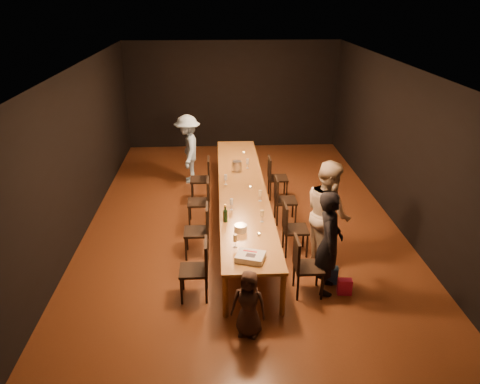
{
  "coord_description": "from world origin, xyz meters",
  "views": [
    {
      "loc": [
        -0.48,
        -8.27,
        4.22
      ],
      "look_at": [
        -0.09,
        -0.8,
        1.0
      ],
      "focal_mm": 35.0,
      "sensor_mm": 36.0,
      "label": 1
    }
  ],
  "objects_px": {
    "chair_right_2": "(286,200)",
    "woman_tan": "(328,213)",
    "chair_right_0": "(309,266)",
    "chair_left_2": "(199,202)",
    "chair_right_3": "(278,177)",
    "chair_left_3": "(200,179)",
    "chair_left_1": "(196,231)",
    "birthday_cake": "(251,257)",
    "ice_bucket": "(237,166)",
    "chair_left_0": "(194,270)",
    "child": "(249,304)",
    "table": "(242,190)",
    "plate_stack": "(241,228)",
    "man_blue": "(188,149)",
    "woman_birthday": "(329,243)",
    "champagne_bottle": "(225,213)",
    "chair_right_1": "(296,229)"
  },
  "relations": [
    {
      "from": "woman_tan",
      "to": "birthday_cake",
      "type": "distance_m",
      "value": 1.76
    },
    {
      "from": "child",
      "to": "table",
      "type": "bearing_deg",
      "value": 103.99
    },
    {
      "from": "table",
      "to": "chair_right_0",
      "type": "height_order",
      "value": "chair_right_0"
    },
    {
      "from": "chair_left_0",
      "to": "chair_left_1",
      "type": "relative_size",
      "value": 1.0
    },
    {
      "from": "chair_right_0",
      "to": "woman_tan",
      "type": "xyz_separation_m",
      "value": [
        0.46,
        0.9,
        0.43
      ]
    },
    {
      "from": "chair_left_0",
      "to": "woman_tan",
      "type": "bearing_deg",
      "value": -67.31
    },
    {
      "from": "champagne_bottle",
      "to": "chair_left_1",
      "type": "bearing_deg",
      "value": 154.53
    },
    {
      "from": "birthday_cake",
      "to": "plate_stack",
      "type": "xyz_separation_m",
      "value": [
        -0.09,
        0.84,
        0.01
      ]
    },
    {
      "from": "table",
      "to": "champagne_bottle",
      "type": "distance_m",
      "value": 1.49
    },
    {
      "from": "chair_right_2",
      "to": "chair_left_1",
      "type": "bearing_deg",
      "value": -54.78
    },
    {
      "from": "champagne_bottle",
      "to": "woman_birthday",
      "type": "bearing_deg",
      "value": -30.54
    },
    {
      "from": "chair_right_2",
      "to": "child",
      "type": "relative_size",
      "value": 0.98
    },
    {
      "from": "chair_left_1",
      "to": "birthday_cake",
      "type": "relative_size",
      "value": 2.01
    },
    {
      "from": "chair_right_3",
      "to": "chair_left_3",
      "type": "bearing_deg",
      "value": -90.0
    },
    {
      "from": "woman_birthday",
      "to": "chair_left_1",
      "type": "bearing_deg",
      "value": 74.38
    },
    {
      "from": "chair_right_2",
      "to": "chair_left_0",
      "type": "xyz_separation_m",
      "value": [
        -1.7,
        -2.4,
        0.0
      ]
    },
    {
      "from": "chair_right_2",
      "to": "chair_left_3",
      "type": "xyz_separation_m",
      "value": [
        -1.7,
        1.2,
        0.0
      ]
    },
    {
      "from": "chair_right_3",
      "to": "chair_left_1",
      "type": "xyz_separation_m",
      "value": [
        -1.7,
        -2.4,
        0.0
      ]
    },
    {
      "from": "chair_right_1",
      "to": "woman_tan",
      "type": "xyz_separation_m",
      "value": [
        0.46,
        -0.3,
        0.43
      ]
    },
    {
      "from": "chair_left_1",
      "to": "plate_stack",
      "type": "xyz_separation_m",
      "value": [
        0.72,
        -0.59,
        0.34
      ]
    },
    {
      "from": "chair_right_3",
      "to": "man_blue",
      "type": "height_order",
      "value": "man_blue"
    },
    {
      "from": "table",
      "to": "chair_left_1",
      "type": "height_order",
      "value": "chair_left_1"
    },
    {
      "from": "child",
      "to": "birthday_cake",
      "type": "height_order",
      "value": "child"
    },
    {
      "from": "chair_left_0",
      "to": "chair_right_0",
      "type": "bearing_deg",
      "value": -90.0
    },
    {
      "from": "birthday_cake",
      "to": "ice_bucket",
      "type": "xyz_separation_m",
      "value": [
        -0.02,
        3.53,
        0.06
      ]
    },
    {
      "from": "woman_tan",
      "to": "ice_bucket",
      "type": "bearing_deg",
      "value": 19.36
    },
    {
      "from": "chair_left_1",
      "to": "chair_left_3",
      "type": "relative_size",
      "value": 1.0
    },
    {
      "from": "chair_left_0",
      "to": "woman_tan",
      "type": "xyz_separation_m",
      "value": [
        2.16,
        0.9,
        0.43
      ]
    },
    {
      "from": "chair_right_3",
      "to": "chair_left_0",
      "type": "xyz_separation_m",
      "value": [
        -1.7,
        -3.6,
        0.0
      ]
    },
    {
      "from": "man_blue",
      "to": "birthday_cake",
      "type": "xyz_separation_m",
      "value": [
        1.12,
        -4.87,
        -0.02
      ]
    },
    {
      "from": "plate_stack",
      "to": "chair_left_0",
      "type": "bearing_deg",
      "value": -139.66
    },
    {
      "from": "chair_right_1",
      "to": "child",
      "type": "xyz_separation_m",
      "value": [
        -0.95,
        -2.07,
        0.01
      ]
    },
    {
      "from": "chair_right_3",
      "to": "birthday_cake",
      "type": "bearing_deg",
      "value": -13.01
    },
    {
      "from": "chair_right_0",
      "to": "chair_right_2",
      "type": "relative_size",
      "value": 1.0
    },
    {
      "from": "chair_right_0",
      "to": "chair_right_3",
      "type": "xyz_separation_m",
      "value": [
        0.0,
        3.6,
        0.0
      ]
    },
    {
      "from": "chair_right_2",
      "to": "woman_tan",
      "type": "distance_m",
      "value": 1.62
    },
    {
      "from": "chair_right_3",
      "to": "chair_left_3",
      "type": "relative_size",
      "value": 1.0
    },
    {
      "from": "chair_right_0",
      "to": "chair_left_2",
      "type": "height_order",
      "value": "same"
    },
    {
      "from": "chair_right_3",
      "to": "table",
      "type": "bearing_deg",
      "value": -35.31
    },
    {
      "from": "woman_tan",
      "to": "champagne_bottle",
      "type": "relative_size",
      "value": 5.79
    },
    {
      "from": "woman_birthday",
      "to": "woman_tan",
      "type": "distance_m",
      "value": 0.85
    },
    {
      "from": "chair_right_1",
      "to": "chair_left_2",
      "type": "xyz_separation_m",
      "value": [
        -1.7,
        1.2,
        0.0
      ]
    },
    {
      "from": "chair_right_2",
      "to": "child",
      "type": "xyz_separation_m",
      "value": [
        -0.95,
        -3.27,
        0.01
      ]
    },
    {
      "from": "chair_right_0",
      "to": "chair_right_2",
      "type": "height_order",
      "value": "same"
    },
    {
      "from": "chair_right_3",
      "to": "champagne_bottle",
      "type": "bearing_deg",
      "value": -24.65
    },
    {
      "from": "woman_birthday",
      "to": "man_blue",
      "type": "height_order",
      "value": "woman_birthday"
    },
    {
      "from": "table",
      "to": "chair_left_2",
      "type": "bearing_deg",
      "value": 180.0
    },
    {
      "from": "table",
      "to": "chair_left_0",
      "type": "xyz_separation_m",
      "value": [
        -0.85,
        -2.4,
        -0.24
      ]
    },
    {
      "from": "chair_right_0",
      "to": "ice_bucket",
      "type": "distance_m",
      "value": 3.45
    },
    {
      "from": "chair_right_0",
      "to": "birthday_cake",
      "type": "relative_size",
      "value": 2.01
    }
  ]
}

